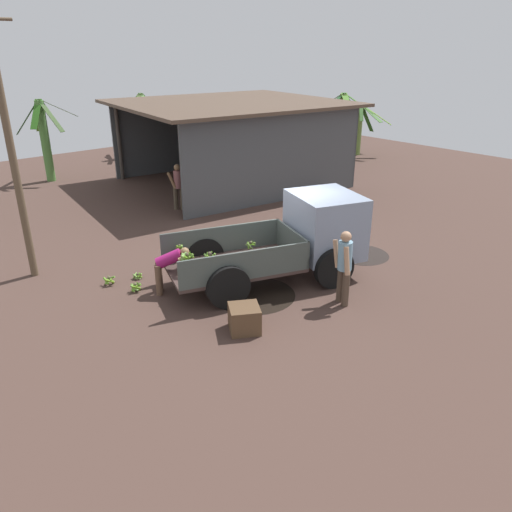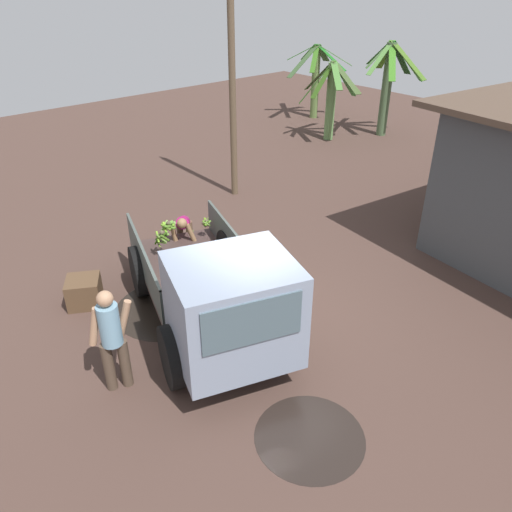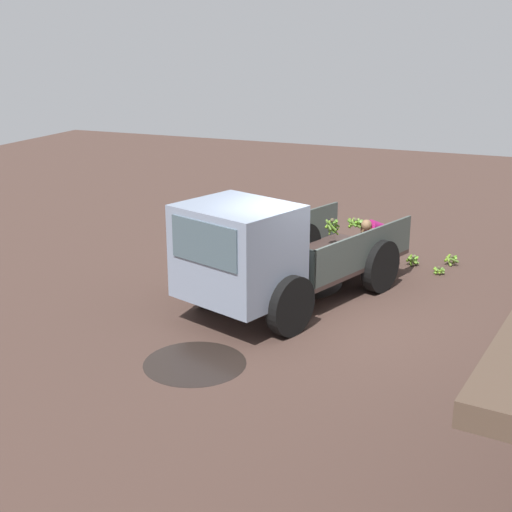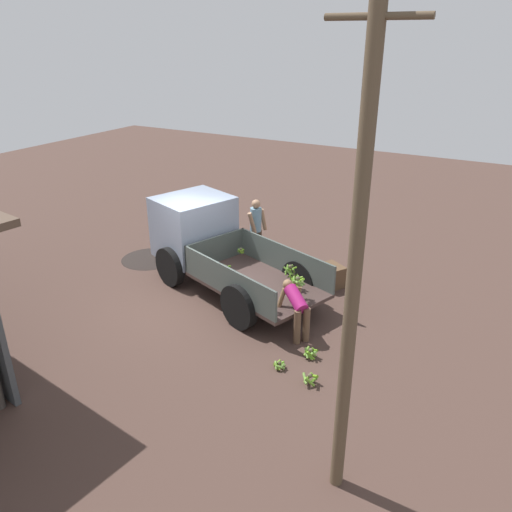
{
  "view_description": "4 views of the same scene",
  "coord_description": "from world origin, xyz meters",
  "px_view_note": "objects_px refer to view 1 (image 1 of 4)",
  "views": [
    {
      "loc": [
        -8.19,
        -8.73,
        5.33
      ],
      "look_at": [
        -1.64,
        -1.21,
        1.09
      ],
      "focal_mm": 35.0,
      "sensor_mm": 36.0,
      "label": 1
    },
    {
      "loc": [
        5.28,
        -4.69,
        5.5
      ],
      "look_at": [
        0.08,
        -0.13,
        1.5
      ],
      "focal_mm": 35.0,
      "sensor_mm": 36.0,
      "label": 2
    },
    {
      "loc": [
        10.64,
        3.32,
        4.65
      ],
      "look_at": [
        0.18,
        -1.01,
        1.03
      ],
      "focal_mm": 50.0,
      "sensor_mm": 36.0,
      "label": 3
    },
    {
      "loc": [
        -6.44,
        8.41,
        5.66
      ],
      "look_at": [
        -1.74,
        0.02,
        1.4
      ],
      "focal_mm": 35.0,
      "sensor_mm": 36.0,
      "label": 4
    }
  ],
  "objects_px": {
    "cargo_truck": "(306,234)",
    "wooden_crate_0": "(244,319)",
    "person_bystander_near_shed": "(178,185)",
    "banana_bunch_on_ground_1": "(109,280)",
    "banana_bunch_on_ground_2": "(138,276)",
    "utility_pole": "(11,147)",
    "person_foreground_visitor": "(344,264)",
    "banana_bunch_on_ground_0": "(136,287)",
    "person_worker_loading": "(169,265)"
  },
  "relations": [
    {
      "from": "person_bystander_near_shed",
      "to": "banana_bunch_on_ground_1",
      "type": "relative_size",
      "value": 5.32
    },
    {
      "from": "person_foreground_visitor",
      "to": "banana_bunch_on_ground_2",
      "type": "bearing_deg",
      "value": -34.58
    },
    {
      "from": "person_foreground_visitor",
      "to": "person_bystander_near_shed",
      "type": "distance_m",
      "value": 8.27
    },
    {
      "from": "person_worker_loading",
      "to": "banana_bunch_on_ground_2",
      "type": "bearing_deg",
      "value": 136.64
    },
    {
      "from": "person_foreground_visitor",
      "to": "banana_bunch_on_ground_0",
      "type": "bearing_deg",
      "value": -26.92
    },
    {
      "from": "cargo_truck",
      "to": "person_foreground_visitor",
      "type": "height_order",
      "value": "cargo_truck"
    },
    {
      "from": "banana_bunch_on_ground_1",
      "to": "cargo_truck",
      "type": "bearing_deg",
      "value": -33.63
    },
    {
      "from": "person_worker_loading",
      "to": "cargo_truck",
      "type": "bearing_deg",
      "value": 12.37
    },
    {
      "from": "person_foreground_visitor",
      "to": "wooden_crate_0",
      "type": "xyz_separation_m",
      "value": [
        -2.36,
        0.54,
        -0.68
      ]
    },
    {
      "from": "utility_pole",
      "to": "banana_bunch_on_ground_1",
      "type": "relative_size",
      "value": 20.88
    },
    {
      "from": "banana_bunch_on_ground_0",
      "to": "person_foreground_visitor",
      "type": "bearing_deg",
      "value": -48.06
    },
    {
      "from": "utility_pole",
      "to": "banana_bunch_on_ground_0",
      "type": "distance_m",
      "value": 4.22
    },
    {
      "from": "cargo_truck",
      "to": "banana_bunch_on_ground_0",
      "type": "relative_size",
      "value": 17.6
    },
    {
      "from": "cargo_truck",
      "to": "banana_bunch_on_ground_0",
      "type": "height_order",
      "value": "cargo_truck"
    },
    {
      "from": "banana_bunch_on_ground_2",
      "to": "banana_bunch_on_ground_1",
      "type": "bearing_deg",
      "value": 168.05
    },
    {
      "from": "person_worker_loading",
      "to": "banana_bunch_on_ground_1",
      "type": "distance_m",
      "value": 1.67
    },
    {
      "from": "person_foreground_visitor",
      "to": "banana_bunch_on_ground_1",
      "type": "xyz_separation_m",
      "value": [
        -3.48,
        4.26,
        -0.81
      ]
    },
    {
      "from": "banana_bunch_on_ground_2",
      "to": "wooden_crate_0",
      "type": "xyz_separation_m",
      "value": [
        0.45,
        -3.58,
        0.18
      ]
    },
    {
      "from": "utility_pole",
      "to": "person_bystander_near_shed",
      "type": "relative_size",
      "value": 3.92
    },
    {
      "from": "banana_bunch_on_ground_2",
      "to": "person_foreground_visitor",
      "type": "bearing_deg",
      "value": -55.71
    },
    {
      "from": "cargo_truck",
      "to": "banana_bunch_on_ground_1",
      "type": "xyz_separation_m",
      "value": [
        -3.97,
        2.64,
        -0.93
      ]
    },
    {
      "from": "banana_bunch_on_ground_0",
      "to": "wooden_crate_0",
      "type": "distance_m",
      "value": 3.1
    },
    {
      "from": "person_foreground_visitor",
      "to": "banana_bunch_on_ground_2",
      "type": "height_order",
      "value": "person_foreground_visitor"
    },
    {
      "from": "utility_pole",
      "to": "person_worker_loading",
      "type": "bearing_deg",
      "value": -56.06
    },
    {
      "from": "person_worker_loading",
      "to": "banana_bunch_on_ground_0",
      "type": "distance_m",
      "value": 0.99
    },
    {
      "from": "person_foreground_visitor",
      "to": "banana_bunch_on_ground_0",
      "type": "distance_m",
      "value": 4.82
    },
    {
      "from": "person_worker_loading",
      "to": "person_bystander_near_shed",
      "type": "distance_m",
      "value": 6.39
    },
    {
      "from": "person_worker_loading",
      "to": "wooden_crate_0",
      "type": "height_order",
      "value": "person_worker_loading"
    },
    {
      "from": "banana_bunch_on_ground_0",
      "to": "person_bystander_near_shed",
      "type": "bearing_deg",
      "value": 47.75
    },
    {
      "from": "banana_bunch_on_ground_1",
      "to": "banana_bunch_on_ground_2",
      "type": "bearing_deg",
      "value": -11.95
    },
    {
      "from": "banana_bunch_on_ground_0",
      "to": "banana_bunch_on_ground_2",
      "type": "distance_m",
      "value": 0.69
    },
    {
      "from": "cargo_truck",
      "to": "person_worker_loading",
      "type": "bearing_deg",
      "value": 175.6
    },
    {
      "from": "person_worker_loading",
      "to": "banana_bunch_on_ground_1",
      "type": "relative_size",
      "value": 3.69
    },
    {
      "from": "person_worker_loading",
      "to": "banana_bunch_on_ground_1",
      "type": "bearing_deg",
      "value": 160.45
    },
    {
      "from": "cargo_truck",
      "to": "wooden_crate_0",
      "type": "height_order",
      "value": "cargo_truck"
    },
    {
      "from": "person_foreground_visitor",
      "to": "person_bystander_near_shed",
      "type": "height_order",
      "value": "person_foreground_visitor"
    },
    {
      "from": "utility_pole",
      "to": "person_foreground_visitor",
      "type": "distance_m",
      "value": 7.93
    },
    {
      "from": "wooden_crate_0",
      "to": "banana_bunch_on_ground_2",
      "type": "bearing_deg",
      "value": 97.1
    },
    {
      "from": "person_worker_loading",
      "to": "banana_bunch_on_ground_1",
      "type": "xyz_separation_m",
      "value": [
        -0.89,
        1.3,
        -0.55
      ]
    },
    {
      "from": "person_foreground_visitor",
      "to": "person_worker_loading",
      "type": "xyz_separation_m",
      "value": [
        -2.59,
        2.96,
        -0.26
      ]
    },
    {
      "from": "utility_pole",
      "to": "banana_bunch_on_ground_2",
      "type": "distance_m",
      "value": 4.09
    },
    {
      "from": "person_worker_loading",
      "to": "banana_bunch_on_ground_1",
      "type": "height_order",
      "value": "person_worker_loading"
    },
    {
      "from": "person_foreground_visitor",
      "to": "person_worker_loading",
      "type": "height_order",
      "value": "person_foreground_visitor"
    },
    {
      "from": "person_bystander_near_shed",
      "to": "person_foreground_visitor",
      "type": "bearing_deg",
      "value": 33.79
    },
    {
      "from": "banana_bunch_on_ground_1",
      "to": "banana_bunch_on_ground_2",
      "type": "relative_size",
      "value": 1.24
    },
    {
      "from": "cargo_truck",
      "to": "person_bystander_near_shed",
      "type": "bearing_deg",
      "value": 104.18
    },
    {
      "from": "person_worker_loading",
      "to": "wooden_crate_0",
      "type": "xyz_separation_m",
      "value": [
        0.23,
        -2.42,
        -0.42
      ]
    },
    {
      "from": "cargo_truck",
      "to": "person_worker_loading",
      "type": "distance_m",
      "value": 3.38
    },
    {
      "from": "banana_bunch_on_ground_0",
      "to": "cargo_truck",
      "type": "bearing_deg",
      "value": -27.58
    },
    {
      "from": "person_bystander_near_shed",
      "to": "banana_bunch_on_ground_2",
      "type": "distance_m",
      "value": 5.68
    }
  ]
}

